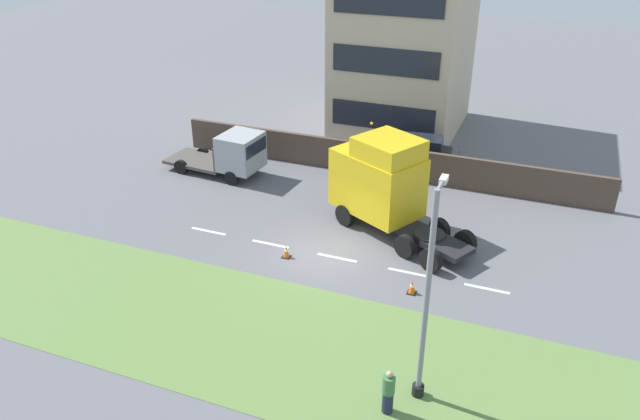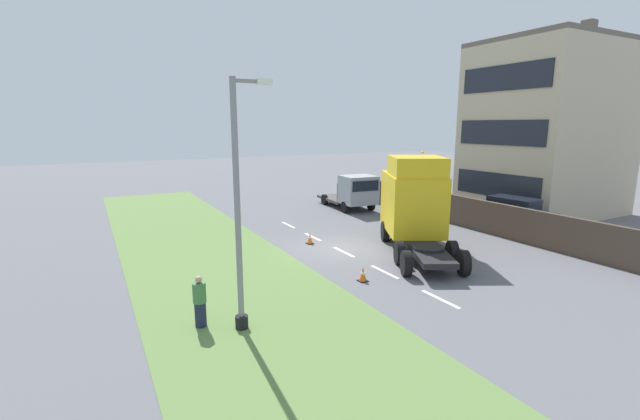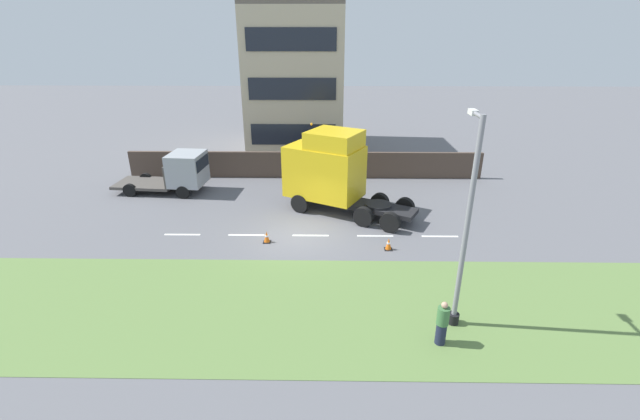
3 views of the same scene
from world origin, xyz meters
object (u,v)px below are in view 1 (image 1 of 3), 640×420
Objects in this scene: lamp_post at (426,310)px; parked_car at (417,153)px; pedestrian at (388,392)px; traffic_cone_lead at (286,251)px; traffic_cone_trailing at (412,287)px; lorry_cab at (382,183)px; flatbed_truck at (233,154)px.

parked_car is at bearing 13.95° from lamp_post.
pedestrian reaches higher than traffic_cone_lead.
traffic_cone_lead and traffic_cone_trailing have the same top height.
lorry_cab is 9.58m from flatbed_truck.
flatbed_truck is (2.59, 9.17, -0.93)m from lorry_cab.
flatbed_truck is at bearing 46.61° from lamp_post.
pedestrian is (-11.21, -3.57, -1.49)m from lorry_cab.
lorry_cab reaches higher than parked_car.
traffic_cone_trailing is (-7.39, -11.91, -1.06)m from flatbed_truck.
pedestrian is at bearing 47.42° from flatbed_truck.
flatbed_truck is 0.80× the size of lamp_post.
lamp_post is 9.87m from traffic_cone_lead.
lamp_post reaches higher than lorry_cab.
lorry_cab is at bearing 17.65° from pedestrian.
lamp_post reaches higher than pedestrian.
lorry_cab reaches higher than traffic_cone_trailing.
lamp_post is 6.29m from traffic_cone_trailing.
lorry_cab is 7.45m from parked_car.
parked_car is at bearing 122.20° from flatbed_truck.
lorry_cab is 5.86m from traffic_cone_trailing.
pedestrian is 2.75× the size of traffic_cone_trailing.
flatbed_truck is 18.60m from lamp_post.
traffic_cone_trailing is (-12.12, -2.80, -0.66)m from parked_car.
lamp_post is (-17.44, -4.33, 2.34)m from parked_car.
pedestrian is (-13.81, -12.74, -0.56)m from flatbed_truck.
lamp_post is at bearing -32.67° from pedestrian.
traffic_cone_lead is at bearing 47.20° from flatbed_truck.
traffic_cone_lead is (-6.74, -6.17, -1.06)m from flatbed_truck.
lamp_post reaches higher than traffic_cone_lead.
traffic_cone_trailing is at bearing -172.92° from parked_car.
traffic_cone_lead is at bearing 83.61° from traffic_cone_trailing.
flatbed_truck is at bearing 58.20° from traffic_cone_trailing.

